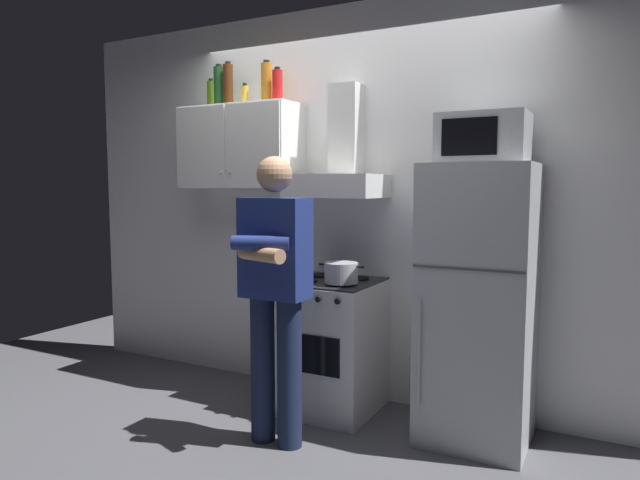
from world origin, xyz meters
name	(u,v)px	position (x,y,z in m)	size (l,w,h in m)	color
ground_plane	(320,423)	(0.00, 0.00, 0.00)	(7.00, 7.00, 0.00)	#4C4C51
back_wall_tiled	(360,204)	(0.00, 0.60, 1.35)	(4.80, 0.10, 2.70)	white
upper_cabinet	(240,148)	(-0.85, 0.37, 1.75)	(0.90, 0.37, 0.60)	white
stove_oven	(331,345)	(-0.05, 0.25, 0.43)	(0.60, 0.62, 0.87)	white
range_hood	(340,167)	(-0.05, 0.38, 1.60)	(0.60, 0.44, 0.75)	white
refrigerator	(478,304)	(0.90, 0.25, 0.80)	(0.60, 0.62, 1.60)	silver
microwave	(483,139)	(0.90, 0.27, 1.74)	(0.48, 0.37, 0.28)	#B7BABF
person_standing	(275,289)	(-0.10, -0.36, 0.90)	(0.38, 0.33, 1.64)	#192342
cooking_pot	(341,273)	(0.08, 0.13, 0.94)	(0.31, 0.21, 0.13)	#B7BABF
bottle_rum_dark	(228,85)	(-0.94, 0.36, 2.20)	(0.07, 0.07, 0.31)	#47230F
bottle_spice_jar	(245,95)	(-0.79, 0.36, 2.12)	(0.05, 0.05, 0.15)	gold
bottle_olive_oil	(211,95)	(-1.14, 0.42, 2.15)	(0.06, 0.06, 0.22)	#4C6B19
bottle_liquor_amber	(267,83)	(-0.64, 0.41, 2.19)	(0.08, 0.08, 0.30)	#B7721E
bottle_wine_green	(219,87)	(-1.03, 0.38, 2.20)	(0.08, 0.08, 0.31)	#19471E
bottle_soda_red	(277,86)	(-0.54, 0.38, 2.16)	(0.07, 0.07, 0.24)	red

